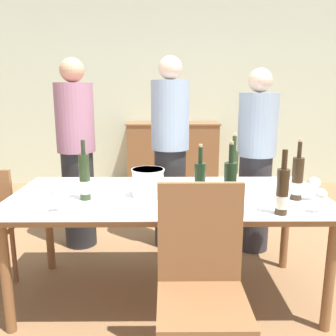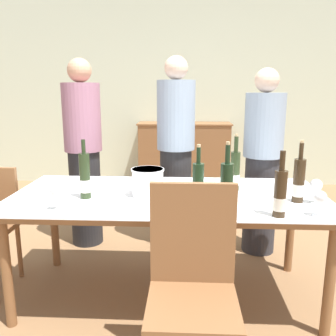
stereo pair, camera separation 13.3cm
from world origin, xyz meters
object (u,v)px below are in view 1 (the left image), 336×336
(dining_table, at_px, (168,203))
(person_guest_right, at_px, (256,163))
(wine_bottle_0, at_px, (297,180))
(person_host, at_px, (77,155))
(wine_bottle_2, at_px, (85,178))
(person_guest_left, at_px, (170,154))
(wine_bottle_3, at_px, (233,171))
(wine_glass_1, at_px, (314,184))
(wine_glass_0, at_px, (57,194))
(chair_near_front, at_px, (201,274))
(ice_bucket, at_px, (148,182))
(wine_bottle_4, at_px, (282,192))
(sideboard_cabinet, at_px, (173,155))
(wine_glass_2, at_px, (321,196))
(wine_bottle_1, at_px, (200,185))
(wine_bottle_5, at_px, (230,190))

(dining_table, bearing_deg, person_guest_right, 44.39)
(wine_bottle_0, distance_m, person_host, 1.87)
(wine_bottle_2, distance_m, person_guest_left, 1.09)
(wine_bottle_0, distance_m, wine_bottle_3, 0.43)
(wine_bottle_0, relative_size, wine_glass_1, 2.56)
(wine_bottle_0, bearing_deg, wine_glass_0, -171.16)
(chair_near_front, relative_size, person_guest_left, 0.58)
(ice_bucket, distance_m, person_host, 1.11)
(chair_near_front, bearing_deg, person_host, 121.64)
(ice_bucket, height_order, wine_bottle_4, wine_bottle_4)
(sideboard_cabinet, bearing_deg, person_guest_left, -91.87)
(wine_bottle_3, height_order, person_guest_left, person_guest_left)
(wine_bottle_3, xyz_separation_m, chair_near_front, (-0.30, -0.83, -0.32))
(wine_glass_1, height_order, chair_near_front, chair_near_front)
(wine_bottle_0, relative_size, person_host, 0.23)
(sideboard_cabinet, xyz_separation_m, dining_table, (-0.09, -2.83, 0.19))
(sideboard_cabinet, distance_m, wine_glass_2, 3.30)
(dining_table, bearing_deg, person_host, 133.47)
(wine_glass_1, relative_size, person_host, 0.09)
(sideboard_cabinet, distance_m, person_guest_right, 2.21)
(wine_bottle_1, relative_size, wine_glass_2, 2.54)
(wine_bottle_0, xyz_separation_m, wine_glass_2, (0.04, -0.26, -0.03))
(wine_bottle_2, relative_size, wine_glass_0, 2.58)
(sideboard_cabinet, relative_size, wine_bottle_3, 3.40)
(wine_bottle_3, bearing_deg, ice_bucket, -164.33)
(person_guest_left, bearing_deg, wine_bottle_0, -50.65)
(wine_bottle_4, relative_size, person_host, 0.22)
(sideboard_cabinet, relative_size, chair_near_front, 1.36)
(wine_bottle_1, bearing_deg, wine_bottle_2, 171.84)
(wine_bottle_5, bearing_deg, person_guest_right, 69.14)
(sideboard_cabinet, distance_m, person_host, 2.20)
(wine_bottle_3, height_order, wine_bottle_4, wine_bottle_3)
(ice_bucket, distance_m, wine_bottle_4, 0.83)
(wine_bottle_4, bearing_deg, person_guest_right, 82.91)
(wine_bottle_5, bearing_deg, wine_bottle_3, 77.23)
(wine_bottle_3, distance_m, wine_glass_1, 0.52)
(wine_glass_2, relative_size, person_host, 0.09)
(wine_bottle_1, relative_size, person_guest_right, 0.23)
(dining_table, xyz_separation_m, wine_bottle_0, (0.81, -0.11, 0.19))
(ice_bucket, relative_size, chair_near_front, 0.22)
(wine_glass_0, height_order, wine_glass_2, wine_glass_0)
(ice_bucket, relative_size, wine_bottle_5, 0.52)
(wine_bottle_2, height_order, wine_bottle_5, wine_bottle_5)
(wine_bottle_5, bearing_deg, sideboard_cabinet, 94.40)
(wine_bottle_2, xyz_separation_m, wine_bottle_3, (0.97, 0.23, -0.00))
(wine_bottle_1, relative_size, wine_bottle_2, 0.97)
(wine_bottle_3, bearing_deg, dining_table, -164.12)
(wine_bottle_4, relative_size, wine_glass_1, 2.43)
(chair_near_front, height_order, person_guest_left, person_guest_left)
(wine_bottle_2, xyz_separation_m, chair_near_front, (0.67, -0.60, -0.32))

